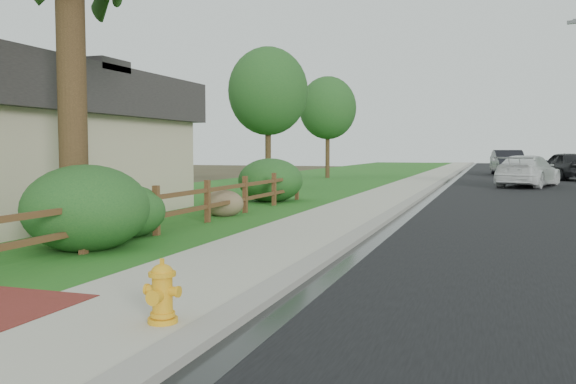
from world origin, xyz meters
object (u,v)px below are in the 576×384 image
(fire_hydrant, at_px, (162,293))
(white_suv, at_px, (528,171))
(ranch_fence, at_px, (184,204))
(dark_car_mid, at_px, (566,166))

(fire_hydrant, height_order, white_suv, white_suv)
(ranch_fence, height_order, white_suv, white_suv)
(dark_car_mid, bearing_deg, white_suv, 53.43)
(fire_hydrant, relative_size, dark_car_mid, 0.13)
(ranch_fence, bearing_deg, dark_car_mid, 68.88)
(dark_car_mid, bearing_deg, ranch_fence, 49.68)
(white_suv, bearing_deg, dark_car_mid, -90.02)
(ranch_fence, height_order, dark_car_mid, dark_car_mid)
(white_suv, bearing_deg, ranch_fence, 84.75)
(ranch_fence, bearing_deg, white_suv, 67.40)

